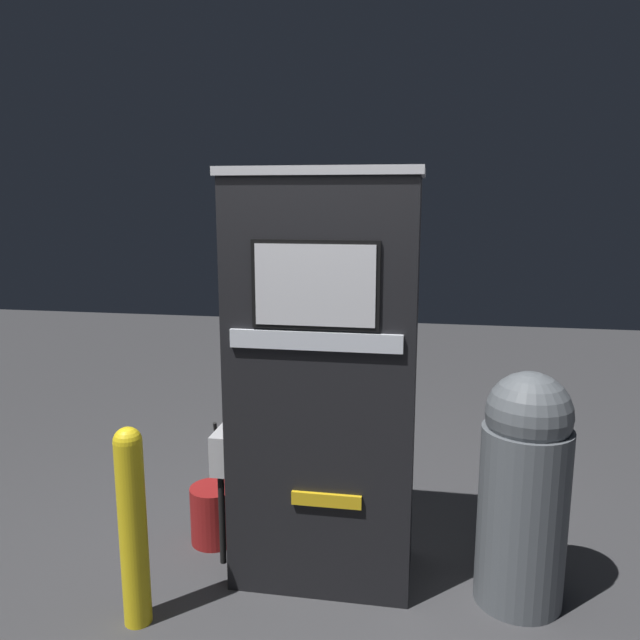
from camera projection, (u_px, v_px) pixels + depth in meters
ground_plane at (316, 599)px, 3.03m from camera, size 14.00×14.00×0.00m
gas_pump at (324, 381)px, 3.07m from camera, size 1.00×0.54×2.06m
safety_bollard at (133, 523)px, 2.78m from camera, size 0.13×0.13×0.94m
trash_bin at (524, 487)px, 2.93m from camera, size 0.42×0.42×1.14m
squeegee_bucket at (214, 514)px, 3.52m from camera, size 0.26×0.26×0.73m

